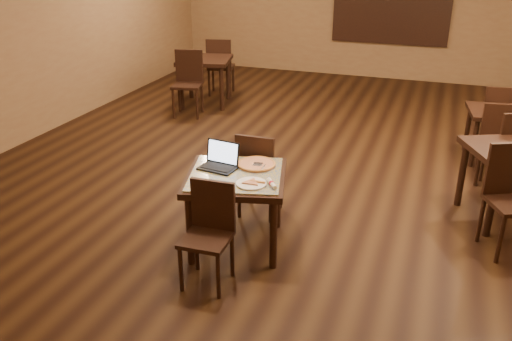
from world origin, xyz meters
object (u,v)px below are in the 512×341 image
at_px(other_table_b, 205,66).
at_px(laptop, 220,161).
at_px(chair_main_far, 258,170).
at_px(other_table_c_chair_far, 511,148).
at_px(tiled_table, 236,183).
at_px(pizza_pan, 256,165).
at_px(other_table_b_chair_far, 220,64).
at_px(other_table_b_chair_near, 188,79).
at_px(other_table_a, 497,119).
at_px(other_table_a_chair_near, 498,137).
at_px(other_table_c_chair_near, 512,192).
at_px(chair_main_near, 209,227).
at_px(other_table_a_chair_far, 496,113).

bearing_deg(other_table_b, laptop, -76.57).
xyz_separation_m(chair_main_far, other_table_c_chair_far, (2.54, 1.46, 0.05)).
xyz_separation_m(tiled_table, pizza_pan, (0.12, 0.24, 0.11)).
height_order(chair_main_far, other_table_b_chair_far, other_table_b_chair_far).
bearing_deg(other_table_b_chair_near, other_table_a, -18.78).
bearing_deg(other_table_b_chair_near, tiled_table, -70.89).
relative_size(laptop, other_table_c_chair_far, 0.36).
height_order(pizza_pan, other_table_a_chair_near, other_table_a_chair_near).
distance_m(other_table_a_chair_near, other_table_b_chair_near, 4.86).
relative_size(chair_main_far, other_table_c_chair_near, 0.92).
bearing_deg(other_table_a_chair_near, chair_main_near, -134.13).
height_order(chair_main_near, laptop, laptop).
height_order(other_table_a_chair_far, other_table_b_chair_near, other_table_b_chair_near).
bearing_deg(chair_main_far, other_table_a_chair_far, -128.71).
relative_size(laptop, other_table_c_chair_near, 0.36).
distance_m(pizza_pan, other_table_a_chair_near, 3.37).
bearing_deg(other_table_b_chair_near, other_table_a_chair_near, -24.98).
distance_m(chair_main_near, other_table_b_chair_near, 4.87).
xyz_separation_m(other_table_c_chair_near, other_table_c_chair_far, (0.08, 1.23, 0.00)).
bearing_deg(pizza_pan, other_table_b_chair_far, 117.03).
bearing_deg(tiled_table, other_table_c_chair_far, 24.63).
distance_m(tiled_table, other_table_b_chair_far, 5.42).
distance_m(laptop, other_table_a, 4.08).
bearing_deg(other_table_a_chair_far, chair_main_near, 52.90).
relative_size(other_table_a, other_table_a_chair_near, 0.93).
height_order(other_table_a, other_table_c_chair_far, other_table_c_chair_far).
xyz_separation_m(tiled_table, other_table_a_chair_far, (2.46, 3.72, -0.15)).
bearing_deg(other_table_b_chair_near, chair_main_near, -74.80).
bearing_deg(other_table_a_chair_far, other_table_b_chair_far, -21.73).
distance_m(other_table_a, other_table_b, 4.87).
relative_size(tiled_table, other_table_a, 1.34).
bearing_deg(laptop, chair_main_far, 76.22).
bearing_deg(other_table_a_chair_far, chair_main_far, 44.08).
xyz_separation_m(pizza_pan, other_table_b_chair_near, (-2.43, 3.43, -0.16)).
distance_m(chair_main_far, other_table_b_chair_near, 3.83).
xyz_separation_m(chair_main_far, other_table_a, (2.45, 2.58, 0.04)).
xyz_separation_m(chair_main_far, pizza_pan, (0.12, -0.38, 0.23)).
height_order(chair_main_near, other_table_c_chair_near, other_table_c_chair_near).
height_order(tiled_table, other_table_b_chair_near, other_table_b_chair_near).
bearing_deg(other_table_a_chair_near, pizza_pan, -141.21).
relative_size(tiled_table, chair_main_far, 1.17).
relative_size(tiled_table, other_table_a_chair_near, 1.24).
distance_m(other_table_b_chair_near, other_table_c_chair_near, 5.55).
bearing_deg(other_table_b_chair_near, other_table_c_chair_far, -31.30).
height_order(chair_main_far, pizza_pan, chair_main_far).
distance_m(laptop, other_table_a_chair_near, 3.69).
bearing_deg(other_table_a_chair_near, other_table_c_chair_near, -96.72).
xyz_separation_m(laptop, other_table_c_chair_far, (2.74, 1.97, -0.24)).
bearing_deg(other_table_c_chair_near, pizza_pan, 169.75).
xyz_separation_m(other_table_b_chair_far, other_table_c_chair_far, (4.81, -2.85, -0.01)).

